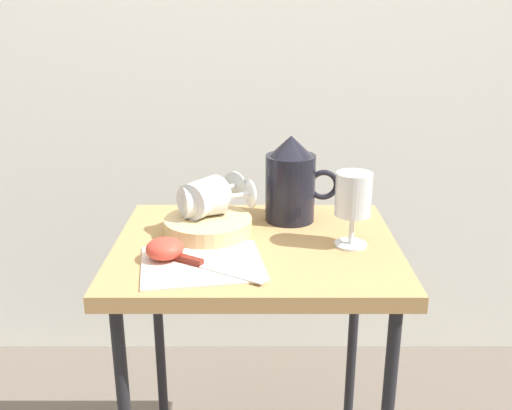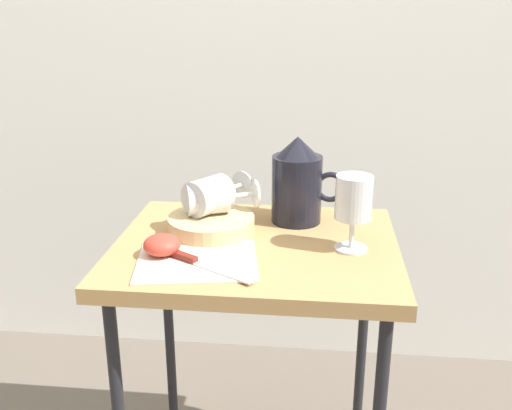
{
  "view_description": "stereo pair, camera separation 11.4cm",
  "coord_description": "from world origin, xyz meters",
  "px_view_note": "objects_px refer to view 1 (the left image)",
  "views": [
    {
      "loc": [
        0.0,
        -1.07,
        1.12
      ],
      "look_at": [
        0.0,
        0.0,
        0.74
      ],
      "focal_mm": 40.84,
      "sensor_mm": 36.0,
      "label": 1
    },
    {
      "loc": [
        0.11,
        -1.07,
        1.12
      ],
      "look_at": [
        0.0,
        0.0,
        0.74
      ],
      "focal_mm": 40.84,
      "sensor_mm": 36.0,
      "label": 2
    }
  ],
  "objects_px": {
    "basket_tray": "(208,226)",
    "wine_glass_tipped_far": "(206,200)",
    "wine_glass_upright": "(353,199)",
    "wine_glass_tipped_near": "(206,197)",
    "table": "(256,273)",
    "pitcher": "(291,186)",
    "apple_half_left": "(165,249)",
    "knife": "(197,263)"
  },
  "relations": [
    {
      "from": "basket_tray",
      "to": "pitcher",
      "type": "bearing_deg",
      "value": 26.24
    },
    {
      "from": "pitcher",
      "to": "wine_glass_tipped_far",
      "type": "height_order",
      "value": "pitcher"
    },
    {
      "from": "table",
      "to": "wine_glass_upright",
      "type": "height_order",
      "value": "wine_glass_upright"
    },
    {
      "from": "basket_tray",
      "to": "apple_half_left",
      "type": "bearing_deg",
      "value": -118.64
    },
    {
      "from": "basket_tray",
      "to": "table",
      "type": "bearing_deg",
      "value": -24.94
    },
    {
      "from": "apple_half_left",
      "to": "knife",
      "type": "bearing_deg",
      "value": -25.7
    },
    {
      "from": "apple_half_left",
      "to": "basket_tray",
      "type": "bearing_deg",
      "value": 61.36
    },
    {
      "from": "table",
      "to": "wine_glass_tipped_near",
      "type": "relative_size",
      "value": 4.05
    },
    {
      "from": "basket_tray",
      "to": "wine_glass_tipped_near",
      "type": "xyz_separation_m",
      "value": [
        -0.01,
        0.03,
        0.06
      ]
    },
    {
      "from": "pitcher",
      "to": "knife",
      "type": "height_order",
      "value": "pitcher"
    },
    {
      "from": "wine_glass_tipped_near",
      "to": "knife",
      "type": "distance_m",
      "value": 0.2
    },
    {
      "from": "wine_glass_upright",
      "to": "wine_glass_tipped_near",
      "type": "height_order",
      "value": "wine_glass_upright"
    },
    {
      "from": "pitcher",
      "to": "knife",
      "type": "bearing_deg",
      "value": -126.53
    },
    {
      "from": "wine_glass_upright",
      "to": "wine_glass_tipped_far",
      "type": "relative_size",
      "value": 0.91
    },
    {
      "from": "pitcher",
      "to": "wine_glass_upright",
      "type": "relative_size",
      "value": 1.27
    },
    {
      "from": "basket_tray",
      "to": "apple_half_left",
      "type": "xyz_separation_m",
      "value": [
        -0.07,
        -0.13,
        0.01
      ]
    },
    {
      "from": "apple_half_left",
      "to": "wine_glass_tipped_near",
      "type": "bearing_deg",
      "value": 67.44
    },
    {
      "from": "basket_tray",
      "to": "wine_glass_tipped_far",
      "type": "height_order",
      "value": "wine_glass_tipped_far"
    },
    {
      "from": "basket_tray",
      "to": "apple_half_left",
      "type": "distance_m",
      "value": 0.15
    },
    {
      "from": "knife",
      "to": "wine_glass_tipped_near",
      "type": "bearing_deg",
      "value": 89.54
    },
    {
      "from": "basket_tray",
      "to": "wine_glass_tipped_far",
      "type": "bearing_deg",
      "value": 106.42
    },
    {
      "from": "pitcher",
      "to": "wine_glass_tipped_near",
      "type": "height_order",
      "value": "pitcher"
    },
    {
      "from": "wine_glass_upright",
      "to": "wine_glass_tipped_far",
      "type": "bearing_deg",
      "value": 164.98
    },
    {
      "from": "pitcher",
      "to": "apple_half_left",
      "type": "height_order",
      "value": "pitcher"
    },
    {
      "from": "wine_glass_tipped_far",
      "to": "knife",
      "type": "distance_m",
      "value": 0.19
    },
    {
      "from": "table",
      "to": "apple_half_left",
      "type": "bearing_deg",
      "value": -153.76
    },
    {
      "from": "basket_tray",
      "to": "apple_half_left",
      "type": "relative_size",
      "value": 2.56
    },
    {
      "from": "table",
      "to": "wine_glass_tipped_far",
      "type": "height_order",
      "value": "wine_glass_tipped_far"
    },
    {
      "from": "wine_glass_tipped_far",
      "to": "knife",
      "type": "xyz_separation_m",
      "value": [
        -0.0,
        -0.18,
        -0.06
      ]
    },
    {
      "from": "pitcher",
      "to": "wine_glass_tipped_near",
      "type": "bearing_deg",
      "value": -161.65
    },
    {
      "from": "table",
      "to": "wine_glass_tipped_far",
      "type": "xyz_separation_m",
      "value": [
        -0.1,
        0.06,
        0.14
      ]
    },
    {
      "from": "pitcher",
      "to": "wine_glass_upright",
      "type": "xyz_separation_m",
      "value": [
        0.11,
        -0.15,
        0.02
      ]
    },
    {
      "from": "wine_glass_tipped_near",
      "to": "wine_glass_tipped_far",
      "type": "height_order",
      "value": "wine_glass_tipped_near"
    },
    {
      "from": "table",
      "to": "knife",
      "type": "relative_size",
      "value": 3.46
    },
    {
      "from": "wine_glass_upright",
      "to": "apple_half_left",
      "type": "distance_m",
      "value": 0.37
    },
    {
      "from": "pitcher",
      "to": "knife",
      "type": "xyz_separation_m",
      "value": [
        -0.18,
        -0.25,
        -0.07
      ]
    },
    {
      "from": "pitcher",
      "to": "apple_half_left",
      "type": "distance_m",
      "value": 0.33
    },
    {
      "from": "wine_glass_upright",
      "to": "apple_half_left",
      "type": "bearing_deg",
      "value": -168.94
    },
    {
      "from": "knife",
      "to": "basket_tray",
      "type": "bearing_deg",
      "value": 87.3
    },
    {
      "from": "wine_glass_tipped_near",
      "to": "wine_glass_tipped_far",
      "type": "xyz_separation_m",
      "value": [
        0.0,
        -0.01,
        -0.0
      ]
    },
    {
      "from": "wine_glass_tipped_far",
      "to": "knife",
      "type": "height_order",
      "value": "wine_glass_tipped_far"
    },
    {
      "from": "pitcher",
      "to": "wine_glass_tipped_near",
      "type": "relative_size",
      "value": 1.16
    }
  ]
}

